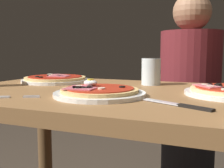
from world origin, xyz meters
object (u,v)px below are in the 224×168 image
(pizza_foreground, at_px, (99,92))
(water_glass_far, at_px, (151,73))
(diner_person, at_px, (189,109))
(dining_table, at_px, (125,129))
(fork, at_px, (7,97))
(knife, at_px, (181,105))
(pizza_across_right, at_px, (55,79))

(pizza_foreground, height_order, water_glass_far, water_glass_far)
(pizza_foreground, relative_size, diner_person, 0.23)
(dining_table, relative_size, fork, 8.21)
(knife, bearing_deg, pizza_across_right, 149.75)
(water_glass_far, height_order, diner_person, diner_person)
(water_glass_far, bearing_deg, dining_table, -98.87)
(dining_table, xyz_separation_m, pizza_foreground, (-0.04, -0.12, 0.14))
(pizza_foreground, bearing_deg, knife, -15.02)
(pizza_foreground, relative_size, water_glass_far, 2.60)
(water_glass_far, bearing_deg, pizza_foreground, -102.63)
(dining_table, xyz_separation_m, diner_person, (0.13, 0.68, -0.05))
(dining_table, distance_m, pizza_across_right, 0.43)
(knife, bearing_deg, fork, -172.38)
(pizza_across_right, distance_m, knife, 0.68)
(pizza_foreground, relative_size, pizza_across_right, 0.95)
(pizza_across_right, relative_size, diner_person, 0.24)
(water_glass_far, distance_m, knife, 0.43)
(pizza_foreground, height_order, fork, pizza_foreground)
(pizza_foreground, relative_size, fork, 1.85)
(dining_table, relative_size, pizza_foreground, 4.44)
(dining_table, relative_size, knife, 6.58)
(knife, bearing_deg, pizza_foreground, 164.98)
(fork, height_order, diner_person, diner_person)
(diner_person, bearing_deg, water_glass_far, 78.31)
(pizza_across_right, height_order, knife, pizza_across_right)
(fork, distance_m, diner_person, 1.02)
(pizza_across_right, height_order, fork, pizza_across_right)
(water_glass_far, bearing_deg, pizza_across_right, -172.71)
(dining_table, distance_m, fork, 0.39)
(pizza_foreground, height_order, knife, pizza_foreground)
(dining_table, bearing_deg, pizza_foreground, -109.12)
(dining_table, xyz_separation_m, pizza_across_right, (-0.38, 0.16, 0.14))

